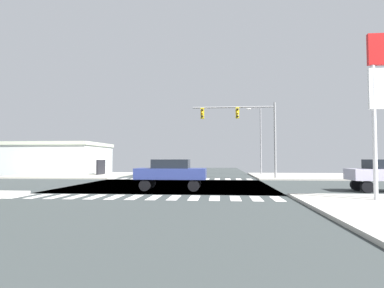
# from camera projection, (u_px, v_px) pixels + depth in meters

# --- Properties ---
(ground) EXTENTS (90.00, 90.00, 0.05)m
(ground) POSITION_uv_depth(u_px,v_px,m) (171.00, 186.00, 23.02)
(ground) COLOR #353B3B
(sidewalk_corner_ne) EXTENTS (12.00, 12.00, 0.14)m
(sidewalk_corner_ne) POSITION_uv_depth(u_px,v_px,m) (309.00, 176.00, 33.82)
(sidewalk_corner_ne) COLOR #B2ADA3
(sidewalk_corner_ne) RESTS_ON ground
(sidewalk_corner_nw) EXTENTS (12.00, 12.00, 0.14)m
(sidewalk_corner_nw) POSITION_uv_depth(u_px,v_px,m) (74.00, 175.00, 36.11)
(sidewalk_corner_nw) COLOR #B1AD9F
(sidewalk_corner_nw) RESTS_ON ground
(crosswalk_near) EXTENTS (13.50, 2.00, 0.01)m
(crosswalk_near) POSITION_uv_depth(u_px,v_px,m) (144.00, 197.00, 15.78)
(crosswalk_near) COLOR silver
(crosswalk_near) RESTS_ON ground
(crosswalk_far) EXTENTS (13.50, 2.00, 0.01)m
(crosswalk_far) POSITION_uv_depth(u_px,v_px,m) (181.00, 179.00, 30.31)
(crosswalk_far) COLOR silver
(crosswalk_far) RESTS_ON ground
(traffic_signal_mast) EXTENTS (7.78, 0.55, 7.18)m
(traffic_signal_mast) POSITION_uv_depth(u_px,v_px,m) (243.00, 122.00, 29.76)
(traffic_signal_mast) COLOR gray
(traffic_signal_mast) RESTS_ON ground
(street_lamp) EXTENTS (1.78, 0.32, 8.01)m
(street_lamp) POSITION_uv_depth(u_px,v_px,m) (259.00, 134.00, 37.56)
(street_lamp) COLOR gray
(street_lamp) RESTS_ON ground
(bank_building) EXTENTS (12.52, 9.49, 3.91)m
(bank_building) POSITION_uv_depth(u_px,v_px,m) (59.00, 158.00, 40.33)
(bank_building) COLOR silver
(bank_building) RESTS_ON ground
(sedan_farside_2) EXTENTS (4.30, 1.80, 1.88)m
(sedan_farside_2) POSITION_uv_depth(u_px,v_px,m) (171.00, 172.00, 19.54)
(sedan_farside_2) COLOR black
(sedan_farside_2) RESTS_ON ground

